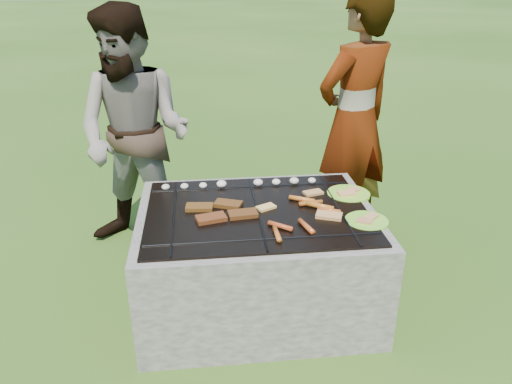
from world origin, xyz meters
TOP-DOWN VIEW (x-y plane):
  - lawn at (0.00, 0.00)m, footprint 60.00×60.00m
  - fire_pit at (0.00, 0.00)m, footprint 1.30×1.00m
  - mushrooms at (-0.04, 0.34)m, footprint 0.94×0.06m
  - pork_slabs at (-0.20, -0.01)m, footprint 0.39×0.29m
  - sausages at (0.24, -0.09)m, footprint 0.41×0.50m
  - bread_on_grate at (0.30, -0.01)m, footprint 0.46×0.41m
  - plate_far at (0.56, 0.16)m, footprint 0.26×0.26m
  - plate_near at (0.56, -0.18)m, footprint 0.29×0.29m
  - cook at (0.76, 0.77)m, footprint 0.76×0.67m
  - bystander at (-0.72, 0.77)m, footprint 0.98×0.88m

SIDE VIEW (x-z plane):
  - lawn at x=0.00m, z-range 0.00..0.00m
  - fire_pit at x=0.00m, z-range -0.03..0.59m
  - plate_near at x=0.56m, z-range 0.60..0.62m
  - plate_far at x=0.56m, z-range 0.59..0.63m
  - bread_on_grate at x=0.30m, z-range 0.61..0.63m
  - pork_slabs at x=-0.20m, z-range 0.61..0.63m
  - sausages at x=0.24m, z-range 0.61..0.64m
  - mushrooms at x=-0.04m, z-range 0.61..0.65m
  - bystander at x=-0.72m, z-range 0.00..1.64m
  - cook at x=0.76m, z-range 0.00..1.74m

